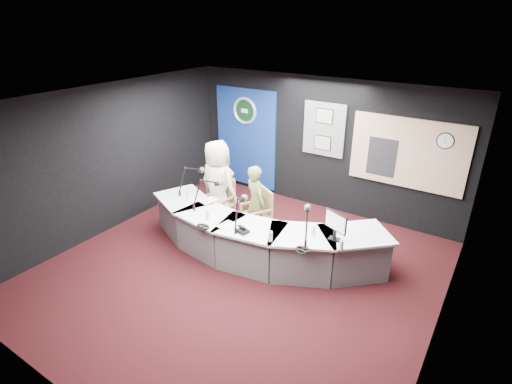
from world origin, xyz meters
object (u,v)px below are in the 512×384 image
Objects in this scene: armchair_right at (256,213)px; person_man at (218,185)px; broadcast_desk at (255,237)px; person_woman at (256,203)px; armchair_left at (219,202)px.

armchair_right is 0.58× the size of person_man.
armchair_right reaches higher than broadcast_desk.
broadcast_desk is at bearing -27.51° from armchair_right.
person_woman is at bearing -172.85° from person_man.
armchair_right is at bearing 5.78° from armchair_left.
person_woman is (-0.34, 0.54, 0.35)m from broadcast_desk.
broadcast_desk is 1.42m from person_man.
broadcast_desk is 0.73m from person_woman.
armchair_right is 0.95m from person_man.
person_woman reaches higher than armchair_right.
armchair_right is at bearing -172.85° from person_man.
armchair_left is 0.36m from person_man.
broadcast_desk is at bearing 151.48° from person_woman.
armchair_left is at bearing 156.50° from broadcast_desk.
person_woman reaches higher than broadcast_desk.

